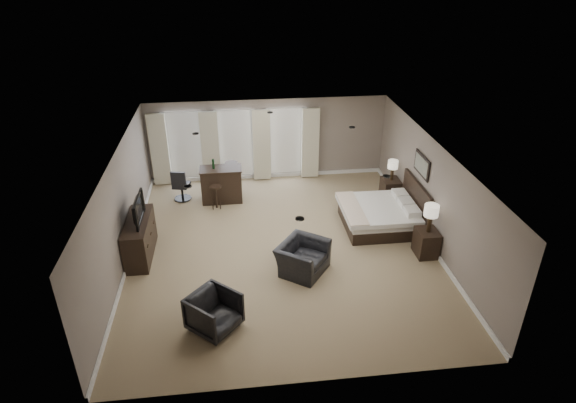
{
  "coord_description": "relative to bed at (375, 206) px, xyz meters",
  "views": [
    {
      "loc": [
        -1.05,
        -10.09,
        6.74
      ],
      "look_at": [
        0.2,
        0.4,
        1.1
      ],
      "focal_mm": 30.0,
      "sensor_mm": 36.0,
      "label": 1
    }
  ],
  "objects": [
    {
      "name": "room",
      "position": [
        -2.58,
        -0.76,
        0.67
      ],
      "size": [
        7.6,
        8.6,
        2.64
      ],
      "color": "#887556",
      "rests_on": "ground"
    },
    {
      "name": "bed",
      "position": [
        0.0,
        0.0,
        0.0
      ],
      "size": [
        1.97,
        1.88,
        1.25
      ],
      "primitive_type": "cube",
      "color": "silver",
      "rests_on": "ground"
    },
    {
      "name": "nightstand_far",
      "position": [
        0.89,
        1.45,
        -0.29
      ],
      "size": [
        0.5,
        0.61,
        0.66
      ],
      "primitive_type": "cube",
      "color": "black",
      "rests_on": "ground"
    },
    {
      "name": "wall_art",
      "position": [
        1.12,
        0.0,
        1.12
      ],
      "size": [
        0.04,
        0.96,
        0.56
      ],
      "primitive_type": "cube",
      "color": "slate",
      "rests_on": "room"
    },
    {
      "name": "tv",
      "position": [
        -6.03,
        -0.67,
        0.42
      ],
      "size": [
        0.61,
        1.06,
        0.14
      ],
      "primitive_type": "imported",
      "rotation": [
        0.0,
        0.0,
        1.57
      ],
      "color": "black",
      "rests_on": "dresser"
    },
    {
      "name": "armchair_far",
      "position": [
        -4.2,
        -3.46,
        -0.18
      ],
      "size": [
        1.17,
        1.18,
        0.89
      ],
      "primitive_type": "imported",
      "rotation": [
        0.0,
        0.0,
        0.84
      ],
      "color": "black",
      "rests_on": "ground"
    },
    {
      "name": "dresser",
      "position": [
        -6.03,
        -0.67,
        -0.14
      ],
      "size": [
        0.54,
        1.68,
        0.98
      ],
      "primitive_type": "cube",
      "color": "black",
      "rests_on": "ground"
    },
    {
      "name": "desk_chair",
      "position": [
        -5.25,
        2.21,
        -0.13
      ],
      "size": [
        0.6,
        0.6,
        0.99
      ],
      "primitive_type": "cube",
      "rotation": [
        0.0,
        0.0,
        2.92
      ],
      "color": "black",
      "rests_on": "ground"
    },
    {
      "name": "lamp_near",
      "position": [
        0.89,
        -1.45,
        0.39
      ],
      "size": [
        0.35,
        0.35,
        0.71
      ],
      "primitive_type": "cube",
      "color": "beige",
      "rests_on": "nightstand_near"
    },
    {
      "name": "bar_counter",
      "position": [
        -4.07,
        1.99,
        -0.1
      ],
      "size": [
        1.22,
        0.63,
        1.06
      ],
      "primitive_type": "cube",
      "color": "black",
      "rests_on": "ground"
    },
    {
      "name": "armchair_near",
      "position": [
        -2.21,
        -1.76,
        -0.14
      ],
      "size": [
        1.24,
        1.32,
        0.97
      ],
      "primitive_type": "imported",
      "rotation": [
        0.0,
        0.0,
        0.94
      ],
      "color": "black",
      "rests_on": "ground"
    },
    {
      "name": "bar_stool_right",
      "position": [
        -3.76,
        2.95,
        -0.22
      ],
      "size": [
        0.5,
        0.5,
        0.82
      ],
      "primitive_type": "cube",
      "rotation": [
        0.0,
        0.0,
        0.37
      ],
      "color": "black",
      "rests_on": "ground"
    },
    {
      "name": "lamp_far",
      "position": [
        0.89,
        1.45,
        0.34
      ],
      "size": [
        0.3,
        0.3,
        0.61
      ],
      "primitive_type": "cube",
      "color": "beige",
      "rests_on": "nightstand_far"
    },
    {
      "name": "window_bay",
      "position": [
        -3.58,
        3.35,
        0.58
      ],
      "size": [
        5.25,
        0.2,
        2.3
      ],
      "color": "silver",
      "rests_on": "room"
    },
    {
      "name": "nightstand_near",
      "position": [
        0.89,
        -1.45,
        -0.29
      ],
      "size": [
        0.5,
        0.61,
        0.66
      ],
      "primitive_type": "cube",
      "color": "black",
      "rests_on": "ground"
    },
    {
      "name": "bar_stool_left",
      "position": [
        -4.23,
        1.56,
        -0.27
      ],
      "size": [
        0.36,
        0.36,
        0.7
      ],
      "primitive_type": "cube",
      "rotation": [
        0.0,
        0.0,
        0.08
      ],
      "color": "black",
      "rests_on": "ground"
    }
  ]
}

